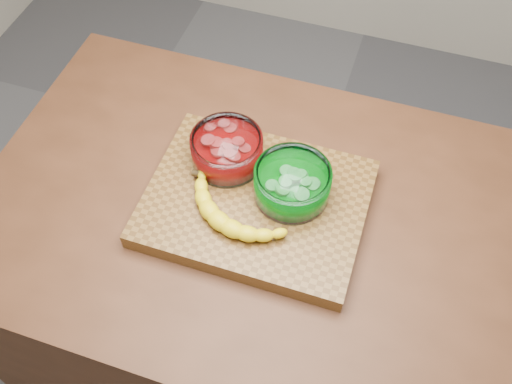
% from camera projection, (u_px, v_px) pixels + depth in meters
% --- Properties ---
extents(ground, '(3.50, 3.50, 0.00)m').
position_uv_depth(ground, '(256.00, 354.00, 1.94)').
color(ground, slate).
rests_on(ground, ground).
extents(counter, '(1.20, 0.80, 0.90)m').
position_uv_depth(counter, '(256.00, 298.00, 1.57)').
color(counter, '#4D2917').
rests_on(counter, ground).
extents(cutting_board, '(0.45, 0.35, 0.04)m').
position_uv_depth(cutting_board, '(256.00, 203.00, 1.19)').
color(cutting_board, brown).
rests_on(cutting_board, counter).
extents(bowl_red, '(0.15, 0.15, 0.07)m').
position_uv_depth(bowl_red, '(227.00, 150.00, 1.20)').
color(bowl_red, white).
rests_on(bowl_red, cutting_board).
extents(bowl_green, '(0.16, 0.16, 0.07)m').
position_uv_depth(bowl_green, '(292.00, 183.00, 1.15)').
color(bowl_green, white).
rests_on(bowl_green, cutting_board).
extents(banana, '(0.25, 0.17, 0.04)m').
position_uv_depth(banana, '(238.00, 207.00, 1.14)').
color(banana, yellow).
rests_on(banana, cutting_board).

